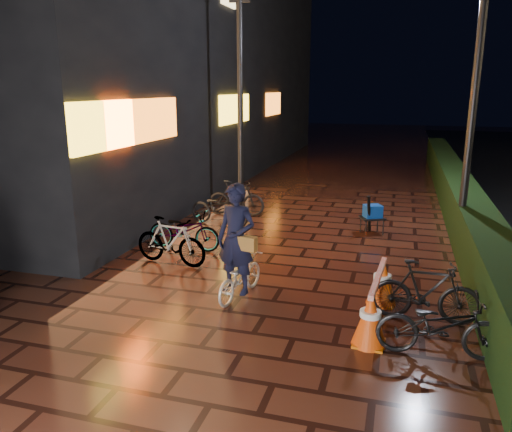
% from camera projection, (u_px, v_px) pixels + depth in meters
% --- Properties ---
extents(ground, '(80.00, 80.00, 0.00)m').
position_uv_depth(ground, '(264.00, 316.00, 7.38)').
color(ground, '#381911').
rests_on(ground, ground).
extents(hedge, '(0.70, 20.00, 1.00)m').
position_uv_depth(hedge, '(455.00, 191.00, 13.80)').
color(hedge, black).
rests_on(hedge, ground).
extents(storefront_block, '(12.09, 22.00, 9.00)m').
position_uv_depth(storefront_block, '(108.00, 55.00, 19.50)').
color(storefront_block, black).
rests_on(storefront_block, ground).
extents(lamp_post_hedge, '(0.53, 0.15, 5.61)m').
position_uv_depth(lamp_post_hedge, '(474.00, 98.00, 9.39)').
color(lamp_post_hedge, black).
rests_on(lamp_post_hedge, ground).
extents(lamp_post_sf, '(0.56, 0.19, 5.79)m').
position_uv_depth(lamp_post_sf, '(240.00, 91.00, 13.46)').
color(lamp_post_sf, black).
rests_on(lamp_post_sf, ground).
extents(cyclist, '(0.73, 1.37, 1.88)m').
position_uv_depth(cyclist, '(238.00, 257.00, 7.85)').
color(cyclist, silver).
rests_on(cyclist, ground).
extents(traffic_barrier, '(0.56, 1.83, 0.74)m').
position_uv_depth(traffic_barrier, '(377.00, 298.00, 7.11)').
color(traffic_barrier, '#E2450B').
rests_on(traffic_barrier, ground).
extents(cart_assembly, '(0.65, 0.70, 0.97)m').
position_uv_depth(cart_assembly, '(372.00, 213.00, 11.38)').
color(cart_assembly, black).
rests_on(cart_assembly, ground).
extents(parked_bikes_storefront, '(1.70, 4.47, 0.92)m').
position_uv_depth(parked_bikes_storefront, '(206.00, 217.00, 11.25)').
color(parked_bikes_storefront, black).
rests_on(parked_bikes_storefront, ground).
extents(parked_bikes_hedge, '(1.72, 1.51, 0.92)m').
position_uv_depth(parked_bikes_hedge, '(433.00, 309.00, 6.62)').
color(parked_bikes_hedge, black).
rests_on(parked_bikes_hedge, ground).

